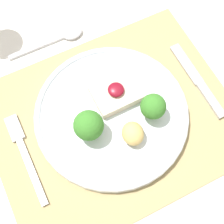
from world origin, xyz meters
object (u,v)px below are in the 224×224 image
at_px(knife, 200,85).
at_px(spoon, 62,36).
at_px(fork, 24,152).
at_px(dinner_plate, 113,114).

xyz_separation_m(knife, spoon, (-0.20, 0.23, -0.00)).
distance_m(fork, spoon, 0.26).
bearing_deg(dinner_plate, spoon, 93.89).
bearing_deg(dinner_plate, fork, 177.00).
bearing_deg(knife, dinner_plate, 177.00).
xyz_separation_m(dinner_plate, spoon, (-0.01, 0.21, -0.01)).
relative_size(knife, spoon, 1.09).
bearing_deg(fork, knife, -5.35).
bearing_deg(spoon, fork, -129.72).
xyz_separation_m(fork, knife, (0.36, -0.03, 0.00)).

